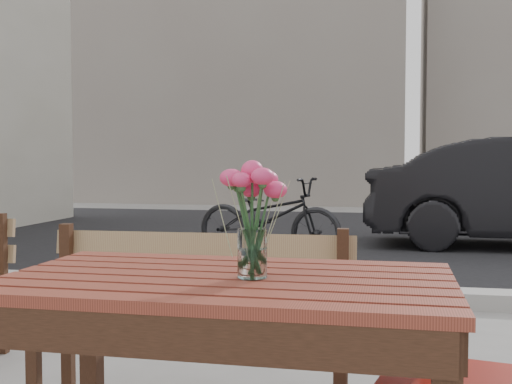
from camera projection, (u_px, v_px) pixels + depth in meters
The scene contains 7 objects.
street at pixel (326, 256), 6.90m from camera, with size 30.00×8.12×0.12m.
backdrop_buildings at pixel (369, 56), 15.80m from camera, with size 15.50×4.00×8.00m.
main_table at pixel (227, 320), 1.77m from camera, with size 1.23×0.72×0.75m.
main_bench at pixel (196, 301), 2.63m from camera, with size 1.32×0.44×0.81m.
red_chair at pixel (497, 370), 1.70m from camera, with size 0.52×0.52×0.89m.
main_vase at pixel (252, 205), 1.72m from camera, with size 0.17×0.17×0.32m.
bicycle at pixel (269, 217), 7.01m from camera, with size 0.58×1.66×0.87m, color black.
Camera 1 is at (0.64, -1.80, 1.08)m, focal length 45.00 mm.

